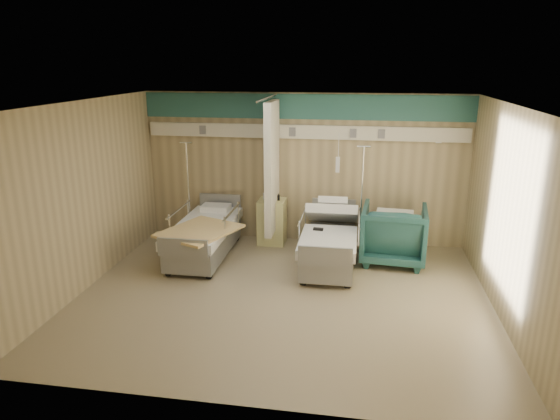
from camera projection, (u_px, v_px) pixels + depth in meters
The scene contains 13 objects.
ground at pixel (283, 296), 7.39m from camera, with size 6.00×5.00×0.00m, color gray.
room_walls at pixel (283, 169), 7.10m from camera, with size 6.04×5.04×2.82m.
bed_right at pixel (329, 247), 8.44m from camera, with size 1.00×2.16×0.63m, color white, non-canonical shape.
bed_left at pixel (204, 240), 8.78m from camera, with size 1.00×2.16×0.63m, color white, non-canonical shape.
bedside_cabinet at pixel (272, 222), 9.44m from camera, with size 0.50×0.48×0.85m, color #D4D185.
visitor_armchair at pixel (393, 234), 8.54m from camera, with size 1.06×1.10×1.00m, color #1D4A4A.
waffle_blanket at pixel (395, 205), 8.35m from camera, with size 0.62×0.55×0.07m, color silver.
iv_stand_right at pixel (360, 230), 9.06m from camera, with size 0.35×0.35×1.94m.
iv_stand_left at pixel (190, 222), 9.53m from camera, with size 0.34×0.34×1.92m.
call_remote at pixel (318, 229), 8.32m from camera, with size 0.17×0.07×0.04m, color black.
tan_blanket at pixel (200, 231), 8.23m from camera, with size 0.98×1.24×0.04m, color #D9B46F.
toiletry_bag at pixel (274, 197), 9.30m from camera, with size 0.20×0.12×0.11m, color black.
white_cup at pixel (265, 196), 9.35m from camera, with size 0.08×0.08×0.12m, color white.
Camera 1 is at (1.04, -6.64, 3.34)m, focal length 32.00 mm.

